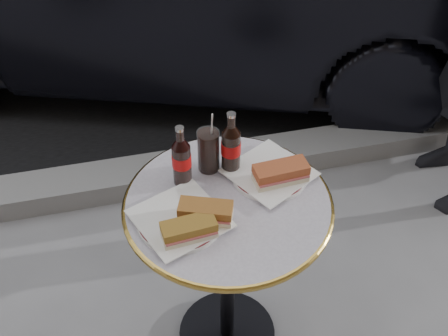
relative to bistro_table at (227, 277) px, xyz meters
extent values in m
plane|color=gray|center=(0.00, 0.00, -0.37)|extent=(80.00, 80.00, 0.00)
cube|color=gray|center=(0.00, 0.90, -0.32)|extent=(40.00, 0.20, 0.12)
cylinder|color=silver|center=(-0.15, -0.05, 0.37)|extent=(0.29, 0.29, 0.01)
cylinder|color=white|center=(0.15, 0.08, 0.37)|extent=(0.30, 0.30, 0.01)
cube|color=olive|center=(-0.14, -0.12, 0.41)|extent=(0.15, 0.08, 0.05)
cube|color=#955A25|center=(-0.08, -0.07, 0.41)|extent=(0.16, 0.12, 0.05)
cube|color=#A54C29|center=(0.17, 0.04, 0.41)|extent=(0.17, 0.09, 0.06)
cylinder|color=black|center=(-0.02, 0.16, 0.44)|extent=(0.09, 0.09, 0.14)
camera|label=1|loc=(-0.28, -1.11, 1.54)|focal=45.00mm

